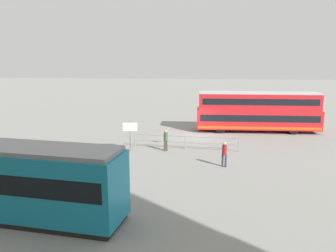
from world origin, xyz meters
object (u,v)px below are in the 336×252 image
at_px(double_decker_bus, 258,112).
at_px(info_sign, 130,131).
at_px(pedestrian_crossing, 224,152).
at_px(pedestrian_near_railing, 166,139).

relative_size(double_decker_bus, info_sign, 4.96).
xyz_separation_m(pedestrian_crossing, info_sign, (7.10, -3.30, 0.66)).
xyz_separation_m(double_decker_bus, info_sign, (11.05, 8.38, -0.34)).
distance_m(double_decker_bus, pedestrian_near_railing, 11.58).
bearing_deg(pedestrian_crossing, pedestrian_near_railing, -40.16).
bearing_deg(info_sign, pedestrian_near_railing, -172.39).
bearing_deg(double_decker_bus, info_sign, 37.19).
xyz_separation_m(double_decker_bus, pedestrian_near_railing, (8.30, 8.01, -1.03)).
height_order(double_decker_bus, pedestrian_crossing, double_decker_bus).
xyz_separation_m(double_decker_bus, pedestrian_crossing, (3.95, 11.68, -1.00)).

